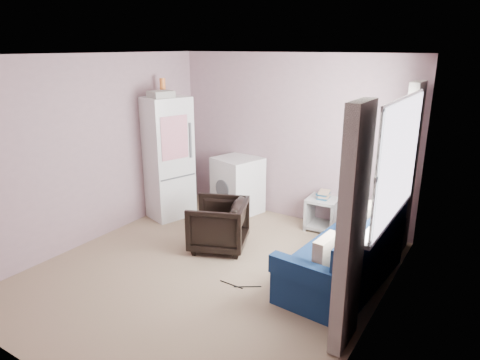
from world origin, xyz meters
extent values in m
cube|color=#967D62|center=(0.00, 0.00, -0.01)|extent=(3.80, 4.20, 0.02)
cube|color=silver|center=(0.00, 0.00, 2.51)|extent=(3.80, 4.20, 0.02)
cube|color=gray|center=(0.00, 2.11, 1.25)|extent=(3.80, 0.02, 2.50)
cube|color=gray|center=(0.00, -2.11, 1.25)|extent=(3.80, 0.02, 2.50)
cube|color=gray|center=(-1.91, 0.00, 1.25)|extent=(0.02, 4.20, 2.50)
cube|color=gray|center=(1.91, 0.00, 1.25)|extent=(0.02, 4.20, 2.50)
cube|color=white|center=(1.89, 0.70, 1.50)|extent=(0.01, 1.60, 1.20)
imported|color=black|center=(-0.28, 0.58, 0.37)|extent=(0.88, 0.91, 0.73)
cube|color=silver|center=(-1.64, 1.13, 0.94)|extent=(0.80, 0.80, 1.87)
cube|color=#43454A|center=(-1.33, 1.04, 0.70)|extent=(0.19, 0.57, 0.02)
cube|color=#43454A|center=(-1.25, 1.26, 1.23)|extent=(0.03, 0.04, 0.53)
cube|color=silver|center=(-1.33, 1.00, 1.30)|extent=(0.14, 0.43, 0.64)
cylinder|color=orange|center=(-1.71, 1.21, 2.00)|extent=(0.11, 0.11, 0.26)
cube|color=#A8A79E|center=(-1.55, 0.99, 1.92)|extent=(0.36, 0.39, 0.10)
cube|color=silver|center=(-0.77, 1.82, 0.45)|extent=(0.79, 0.79, 0.90)
cube|color=#43454A|center=(-0.77, 1.80, 0.87)|extent=(0.73, 0.71, 0.05)
cylinder|color=#43454A|center=(-0.86, 1.51, 0.46)|extent=(0.29, 0.10, 0.30)
cube|color=#9B9997|center=(0.65, 1.90, 0.46)|extent=(0.46, 0.46, 0.04)
cube|color=#9B9997|center=(0.65, 1.90, 0.06)|extent=(0.46, 0.46, 0.04)
cube|color=#9B9997|center=(0.46, 1.89, 0.24)|extent=(0.07, 0.43, 0.48)
cube|color=#9B9997|center=(0.85, 1.92, 0.24)|extent=(0.07, 0.43, 0.48)
cube|color=navy|center=(0.65, 1.90, 0.49)|extent=(0.16, 0.22, 0.03)
cube|color=#A0846B|center=(0.67, 1.90, 0.52)|extent=(0.18, 0.23, 0.03)
cube|color=navy|center=(0.64, 1.91, 0.55)|extent=(0.15, 0.21, 0.03)
cube|color=#A0846B|center=(0.66, 1.90, 0.58)|extent=(0.18, 0.23, 0.03)
cube|color=navy|center=(1.40, 0.64, 0.19)|extent=(0.95, 1.80, 0.39)
cube|color=navy|center=(1.72, 0.61, 0.60)|extent=(0.31, 1.74, 0.42)
cube|color=navy|center=(1.33, -0.20, 0.48)|extent=(0.83, 0.20, 0.19)
cube|color=navy|center=(1.46, 1.48, 0.48)|extent=(0.83, 0.20, 0.19)
cube|color=beige|center=(1.40, 0.08, 0.58)|extent=(0.15, 0.39, 0.39)
cube|color=beige|center=(1.49, 1.19, 0.58)|extent=(0.15, 0.39, 0.39)
cube|color=#9B9997|center=(1.31, 0.55, 0.40)|extent=(0.25, 0.33, 0.02)
cube|color=silver|center=(1.44, 0.54, 0.51)|extent=(0.08, 0.32, 0.21)
cube|color=white|center=(1.82, 0.70, 0.87)|extent=(0.14, 1.70, 0.04)
cube|color=white|center=(1.87, 0.70, 0.90)|extent=(0.02, 1.68, 0.05)
cube|color=white|center=(1.87, 0.70, 1.50)|extent=(0.02, 1.68, 0.05)
cube|color=white|center=(1.87, 0.70, 2.10)|extent=(0.02, 1.68, 0.05)
cube|color=white|center=(1.87, -0.10, 1.50)|extent=(0.02, 0.05, 1.20)
cube|color=white|center=(1.87, 0.43, 1.50)|extent=(0.02, 0.05, 1.20)
cube|color=white|center=(1.87, 0.97, 1.50)|extent=(0.02, 0.05, 1.20)
cube|color=white|center=(1.87, 1.50, 1.50)|extent=(0.02, 0.05, 1.20)
cube|color=beige|center=(1.78, -0.38, 1.10)|extent=(0.12, 0.46, 2.18)
cube|color=beige|center=(1.78, 1.78, 1.10)|extent=(0.12, 0.46, 2.18)
cylinder|color=black|center=(0.57, -0.06, 0.01)|extent=(0.27, 0.18, 0.01)
cylinder|color=black|center=(0.39, -0.11, 0.01)|extent=(0.31, 0.02, 0.01)
camera|label=1|loc=(2.75, -3.65, 2.59)|focal=32.00mm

